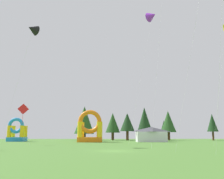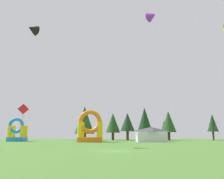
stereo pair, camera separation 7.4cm
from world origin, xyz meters
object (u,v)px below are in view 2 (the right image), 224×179
at_px(kite_purple_delta, 152,16).
at_px(kite_black_delta, 33,29).
at_px(inflatable_blue_arch, 17,133).
at_px(festival_tent, 151,134).
at_px(inflatable_red_slide, 90,130).
at_px(kite_red_diamond, 23,110).

bearing_deg(kite_purple_delta, kite_black_delta, -160.38).
distance_m(inflatable_blue_arch, festival_tent, 33.37).
relative_size(kite_black_delta, festival_tent, 3.12).
bearing_deg(inflatable_red_slide, inflatable_blue_arch, 165.40).
height_order(kite_red_diamond, kite_black_delta, kite_black_delta).
height_order(kite_purple_delta, inflatable_red_slide, kite_purple_delta).
bearing_deg(kite_purple_delta, inflatable_blue_arch, 159.13).
distance_m(kite_red_diamond, festival_tent, 30.12).
height_order(kite_red_diamond, inflatable_red_slide, inflatable_red_slide).
xyz_separation_m(kite_purple_delta, inflatable_blue_arch, (-32.52, 12.40, -25.49)).
distance_m(kite_black_delta, inflatable_red_slide, 25.84).
xyz_separation_m(kite_red_diamond, inflatable_blue_arch, (-7.59, 18.67, -3.99)).
relative_size(kite_black_delta, kite_purple_delta, 0.75).
relative_size(inflatable_blue_arch, festival_tent, 0.84).
relative_size(kite_red_diamond, inflatable_blue_arch, 1.17).
bearing_deg(kite_red_diamond, kite_black_delta, -54.48).
bearing_deg(festival_tent, inflatable_blue_arch, 174.10).
bearing_deg(inflatable_red_slide, kite_black_delta, -121.16).
height_order(kite_black_delta, inflatable_red_slide, kite_black_delta).
bearing_deg(inflatable_blue_arch, festival_tent, -5.90).
xyz_separation_m(kite_red_diamond, festival_tent, (25.60, 15.24, -4.40)).
relative_size(kite_purple_delta, inflatable_red_slide, 3.92).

